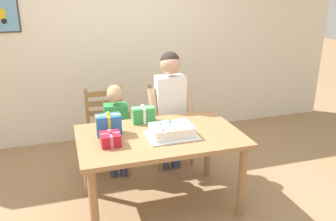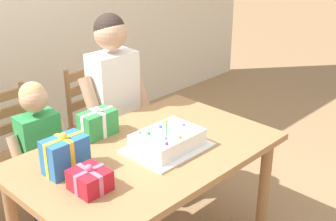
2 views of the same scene
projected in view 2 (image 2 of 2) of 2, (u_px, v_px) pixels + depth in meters
The scene contains 9 objects.
dining_table at pixel (147, 165), 2.52m from camera, with size 1.45×0.91×0.73m.
birthday_cake at pixel (167, 141), 2.47m from camera, with size 0.44×0.34×0.19m.
gift_box_red_large at pixel (65, 155), 2.24m from camera, with size 0.22×0.14×0.22m.
gift_box_beside_cake at pixel (90, 180), 2.11m from camera, with size 0.16×0.18×0.14m.
gift_box_corner_small at pixel (98, 123), 2.62m from camera, with size 0.22×0.13×0.18m.
chair_left at pixel (14, 161), 2.89m from camera, with size 0.43×0.43×0.92m.
chair_right at pixel (104, 125), 3.37m from camera, with size 0.45×0.45×0.92m.
child_older at pixel (114, 91), 3.05m from camera, with size 0.49×0.28×1.34m.
child_younger at pixel (40, 145), 2.74m from camera, with size 0.38×0.22×1.03m.
Camera 2 is at (-1.49, -1.60, 1.92)m, focal length 48.17 mm.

